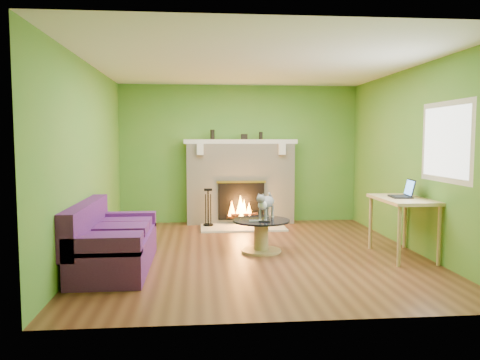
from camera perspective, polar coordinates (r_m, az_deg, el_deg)
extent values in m
plane|color=#552B18|center=(6.63, 1.87, -8.82)|extent=(5.00, 5.00, 0.00)
plane|color=white|center=(6.52, 1.94, 13.97)|extent=(5.00, 5.00, 0.00)
plane|color=#4B912F|center=(8.93, -0.06, 3.18)|extent=(5.00, 0.00, 5.00)
plane|color=#4B912F|center=(3.98, 6.30, 0.88)|extent=(5.00, 0.00, 5.00)
plane|color=#4B912F|center=(6.56, -18.01, 2.28)|extent=(0.00, 5.00, 5.00)
plane|color=#4B912F|center=(7.08, 20.31, 2.39)|extent=(0.00, 5.00, 5.00)
plane|color=silver|center=(6.27, 23.82, 4.27)|extent=(0.00, 1.20, 1.20)
plane|color=white|center=(6.26, 23.76, 4.27)|extent=(0.00, 1.06, 1.06)
cube|color=beige|center=(8.79, 0.04, -0.44)|extent=(2.00, 0.35, 1.50)
cube|color=black|center=(8.64, 0.16, -2.61)|extent=(0.85, 0.03, 0.68)
cube|color=gold|center=(8.59, 0.16, -0.24)|extent=(0.91, 0.02, 0.04)
cylinder|color=black|center=(8.64, 0.18, -4.48)|extent=(0.55, 0.07, 0.07)
cube|color=white|center=(8.72, 0.06, 4.71)|extent=(2.10, 0.28, 0.08)
cube|color=white|center=(8.50, -4.88, 3.74)|extent=(0.12, 0.10, 0.20)
cube|color=white|center=(8.64, 5.14, 3.76)|extent=(0.12, 0.10, 0.20)
cube|color=beige|center=(8.38, 0.37, -5.80)|extent=(1.50, 0.75, 0.03)
cube|color=white|center=(8.72, 0.06, 4.71)|extent=(2.10, 0.28, 0.08)
cube|color=#4A175A|center=(6.00, -14.86, -8.46)|extent=(0.82, 1.81, 0.41)
cube|color=#4A175A|center=(6.00, -18.31, -5.10)|extent=(0.19, 1.81, 0.51)
cube|color=#4A175A|center=(5.16, -16.46, -7.72)|extent=(0.82, 0.19, 0.20)
cube|color=#4A175A|center=(6.74, -13.74, -4.70)|extent=(0.82, 0.19, 0.20)
cube|color=#4A175A|center=(5.45, -15.35, -7.04)|extent=(0.65, 0.48, 0.11)
cube|color=#4A175A|center=(6.03, -14.33, -5.85)|extent=(0.65, 0.48, 0.11)
cube|color=#4A175A|center=(6.53, -13.61, -5.01)|extent=(0.65, 0.48, 0.11)
cylinder|color=tan|center=(6.68, 2.60, -8.59)|extent=(0.56, 0.56, 0.03)
cylinder|color=tan|center=(6.63, 2.60, -6.81)|extent=(0.20, 0.20, 0.39)
cylinder|color=black|center=(6.59, 2.61, -4.97)|extent=(0.80, 0.80, 0.03)
cube|color=tan|center=(6.64, 19.28, -2.26)|extent=(0.63, 1.08, 0.04)
cylinder|color=tan|center=(6.16, 18.84, -6.56)|extent=(0.05, 0.05, 0.76)
cylinder|color=tan|center=(6.39, 23.12, -6.29)|extent=(0.05, 0.05, 0.76)
cylinder|color=tan|center=(7.04, 15.62, -5.05)|extent=(0.05, 0.05, 0.76)
cylinder|color=tan|center=(7.24, 19.48, -4.87)|extent=(0.05, 0.05, 0.76)
cube|color=gray|center=(6.46, 1.87, -4.99)|extent=(0.17, 0.07, 0.02)
cube|color=black|center=(6.42, 3.01, -5.07)|extent=(0.16, 0.06, 0.02)
cylinder|color=black|center=(8.72, -3.39, 5.56)|extent=(0.08, 0.08, 0.18)
cylinder|color=black|center=(8.79, 2.55, 5.43)|extent=(0.07, 0.07, 0.14)
cube|color=black|center=(8.76, 0.51, 5.30)|extent=(0.12, 0.08, 0.10)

